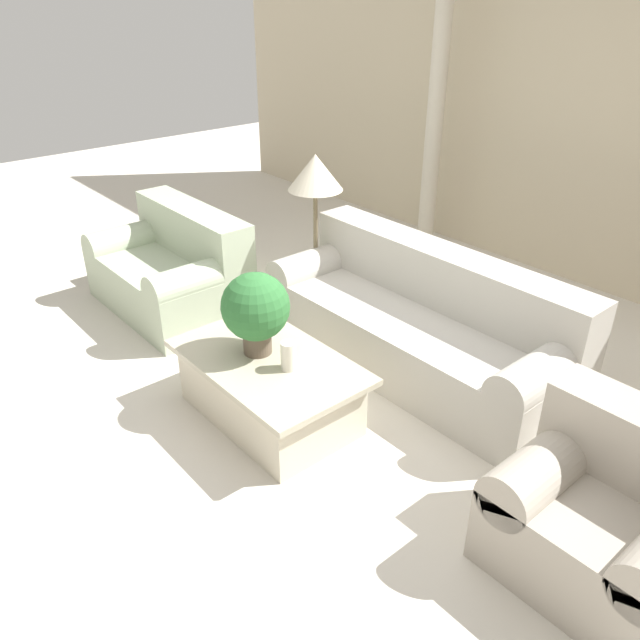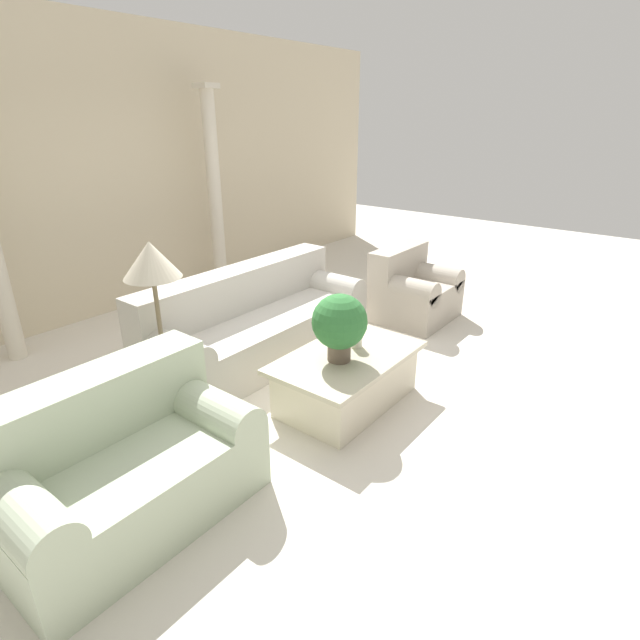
{
  "view_description": "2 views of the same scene",
  "coord_description": "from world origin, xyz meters",
  "px_view_note": "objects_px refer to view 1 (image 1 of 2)",
  "views": [
    {
      "loc": [
        2.58,
        -2.39,
        2.51
      ],
      "look_at": [
        -0.19,
        -0.04,
        0.52
      ],
      "focal_mm": 35.0,
      "sensor_mm": 36.0,
      "label": 1
    },
    {
      "loc": [
        -3.05,
        -2.54,
        2.21
      ],
      "look_at": [
        0.06,
        -0.09,
        0.56
      ],
      "focal_mm": 28.0,
      "sensor_mm": 36.0,
      "label": 2
    }
  ],
  "objects_px": {
    "loveseat": "(173,269)",
    "potted_plant": "(256,309)",
    "sofa_long": "(418,323)",
    "floor_lamp": "(315,178)",
    "coffee_table": "(269,387)",
    "armchair": "(609,515)"
  },
  "relations": [
    {
      "from": "sofa_long",
      "to": "potted_plant",
      "type": "relative_size",
      "value": 4.41
    },
    {
      "from": "sofa_long",
      "to": "coffee_table",
      "type": "distance_m",
      "value": 1.22
    },
    {
      "from": "loveseat",
      "to": "floor_lamp",
      "type": "bearing_deg",
      "value": 42.99
    },
    {
      "from": "coffee_table",
      "to": "potted_plant",
      "type": "bearing_deg",
      "value": 178.4
    },
    {
      "from": "coffee_table",
      "to": "floor_lamp",
      "type": "distance_m",
      "value": 1.74
    },
    {
      "from": "sofa_long",
      "to": "potted_plant",
      "type": "height_order",
      "value": "potted_plant"
    },
    {
      "from": "potted_plant",
      "to": "armchair",
      "type": "height_order",
      "value": "potted_plant"
    },
    {
      "from": "sofa_long",
      "to": "coffee_table",
      "type": "relative_size",
      "value": 1.88
    },
    {
      "from": "loveseat",
      "to": "potted_plant",
      "type": "bearing_deg",
      "value": -10.45
    },
    {
      "from": "loveseat",
      "to": "armchair",
      "type": "height_order",
      "value": "loveseat"
    },
    {
      "from": "sofa_long",
      "to": "armchair",
      "type": "xyz_separation_m",
      "value": [
        1.8,
        -0.72,
        0.0
      ]
    },
    {
      "from": "sofa_long",
      "to": "loveseat",
      "type": "distance_m",
      "value": 2.17
    },
    {
      "from": "loveseat",
      "to": "floor_lamp",
      "type": "relative_size",
      "value": 1.05
    },
    {
      "from": "potted_plant",
      "to": "floor_lamp",
      "type": "relative_size",
      "value": 0.4
    },
    {
      "from": "floor_lamp",
      "to": "loveseat",
      "type": "bearing_deg",
      "value": -137.01
    },
    {
      "from": "sofa_long",
      "to": "floor_lamp",
      "type": "height_order",
      "value": "floor_lamp"
    },
    {
      "from": "potted_plant",
      "to": "armchair",
      "type": "relative_size",
      "value": 0.59
    },
    {
      "from": "sofa_long",
      "to": "floor_lamp",
      "type": "distance_m",
      "value": 1.37
    },
    {
      "from": "sofa_long",
      "to": "floor_lamp",
      "type": "relative_size",
      "value": 1.74
    },
    {
      "from": "loveseat",
      "to": "coffee_table",
      "type": "relative_size",
      "value": 1.13
    },
    {
      "from": "loveseat",
      "to": "armchair",
      "type": "relative_size",
      "value": 1.56
    },
    {
      "from": "armchair",
      "to": "loveseat",
      "type": "bearing_deg",
      "value": -177.43
    }
  ]
}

